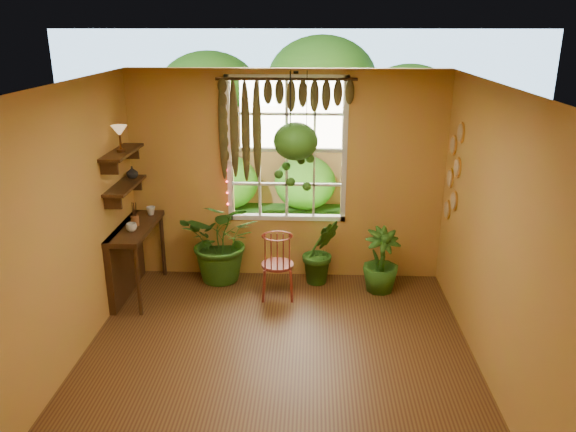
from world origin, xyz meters
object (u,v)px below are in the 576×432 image
at_px(windsor_chair, 278,274).
at_px(hanging_basket, 296,144).
at_px(counter_ledge, 129,252).
at_px(potted_plant_left, 223,240).
at_px(potted_plant_mid, 321,251).

relative_size(windsor_chair, hanging_basket, 0.75).
distance_m(counter_ledge, windsor_chair, 1.85).
bearing_deg(windsor_chair, hanging_basket, 56.93).
relative_size(potted_plant_left, potted_plant_mid, 1.29).
relative_size(counter_ledge, windsor_chair, 1.13).
distance_m(windsor_chair, hanging_basket, 1.59).
height_order(windsor_chair, potted_plant_left, potted_plant_left).
bearing_deg(counter_ledge, potted_plant_mid, 9.99).
bearing_deg(hanging_basket, windsor_chair, -120.29).
xyz_separation_m(counter_ledge, windsor_chair, (1.83, -0.02, -0.25)).
height_order(windsor_chair, hanging_basket, hanging_basket).
bearing_deg(counter_ledge, windsor_chair, -0.69).
xyz_separation_m(counter_ledge, hanging_basket, (2.03, 0.33, 1.29)).
bearing_deg(windsor_chair, potted_plant_mid, 36.84).
bearing_deg(potted_plant_left, potted_plant_mid, -0.87).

